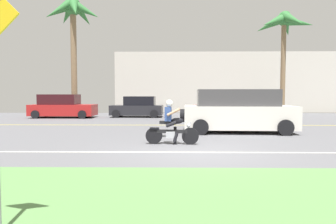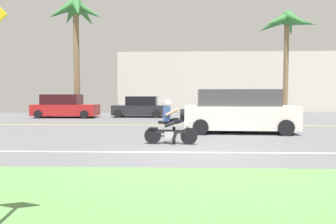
% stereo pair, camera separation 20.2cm
% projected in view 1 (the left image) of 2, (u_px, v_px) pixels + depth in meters
% --- Properties ---
extents(ground, '(56.00, 30.00, 0.04)m').
position_uv_depth(ground, '(192.00, 138.00, 11.93)').
color(ground, slate).
extents(grass_median, '(56.00, 3.80, 0.06)m').
position_uv_depth(grass_median, '(219.00, 199.00, 4.84)').
color(grass_median, '#5B8C4C').
rests_on(grass_median, ground).
extents(lane_line_near, '(50.40, 0.12, 0.01)m').
position_uv_depth(lane_line_near, '(198.00, 152.00, 8.83)').
color(lane_line_near, silver).
rests_on(lane_line_near, ground).
extents(lane_line_far, '(50.40, 0.12, 0.01)m').
position_uv_depth(lane_line_far, '(187.00, 125.00, 16.49)').
color(lane_line_far, yellow).
rests_on(lane_line_far, ground).
extents(motorcyclist, '(1.76, 0.57, 1.47)m').
position_uv_depth(motorcyclist, '(172.00, 125.00, 10.23)').
color(motorcyclist, black).
rests_on(motorcyclist, ground).
extents(suv_nearby, '(4.92, 2.43, 1.85)m').
position_uv_depth(suv_nearby, '(238.00, 111.00, 13.45)').
color(suv_nearby, white).
rests_on(suv_nearby, ground).
extents(parked_car_0, '(4.41, 1.99, 1.62)m').
position_uv_depth(parked_car_0, '(62.00, 107.00, 21.66)').
color(parked_car_0, '#AD1E1E').
rests_on(parked_car_0, ground).
extents(parked_car_1, '(3.73, 1.90, 1.48)m').
position_uv_depth(parked_car_1, '(138.00, 107.00, 22.24)').
color(parked_car_1, '#232328').
rests_on(parked_car_1, ground).
extents(parked_car_2, '(3.64, 2.04, 1.64)m').
position_uv_depth(parked_car_2, '(223.00, 108.00, 20.29)').
color(parked_car_2, '#AD1E1E').
rests_on(parked_car_2, ground).
extents(palm_tree_0, '(4.49, 4.31, 9.00)m').
position_uv_depth(palm_tree_0, '(72.00, 18.00, 23.89)').
color(palm_tree_0, '#846B4C').
rests_on(palm_tree_0, ground).
extents(palm_tree_1, '(4.24, 4.21, 7.82)m').
position_uv_depth(palm_tree_1, '(284.00, 27.00, 22.89)').
color(palm_tree_1, '#846B4C').
rests_on(palm_tree_1, ground).
extents(building_far, '(20.07, 4.00, 5.40)m').
position_uv_depth(building_far, '(224.00, 83.00, 29.67)').
color(building_far, beige).
rests_on(building_far, ground).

